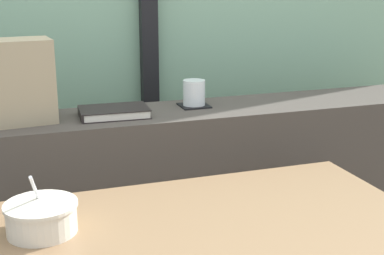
# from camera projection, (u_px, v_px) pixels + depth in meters

# --- Properties ---
(dark_console_ledge) EXTENTS (2.80, 0.30, 0.85)m
(dark_console_ledge) POSITION_uv_depth(u_px,v_px,m) (151.00, 228.00, 1.95)
(dark_console_ledge) COLOR #423D38
(dark_console_ledge) RESTS_ON ground
(coaster_square) EXTENTS (0.10, 0.10, 0.00)m
(coaster_square) POSITION_uv_depth(u_px,v_px,m) (194.00, 106.00, 1.93)
(coaster_square) COLOR black
(coaster_square) RESTS_ON dark_console_ledge
(juice_glass) EXTENTS (0.08, 0.08, 0.09)m
(juice_glass) POSITION_uv_depth(u_px,v_px,m) (194.00, 93.00, 1.91)
(juice_glass) COLOR white
(juice_glass) RESTS_ON coaster_square
(closed_book) EXTENTS (0.23, 0.15, 0.03)m
(closed_book) POSITION_uv_depth(u_px,v_px,m) (113.00, 112.00, 1.79)
(closed_book) COLOR black
(closed_book) RESTS_ON dark_console_ledge
(soup_bowl) EXTENTS (0.17, 0.17, 0.15)m
(soup_bowl) POSITION_uv_depth(u_px,v_px,m) (42.00, 218.00, 1.27)
(soup_bowl) COLOR silver
(soup_bowl) RESTS_ON breakfast_table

